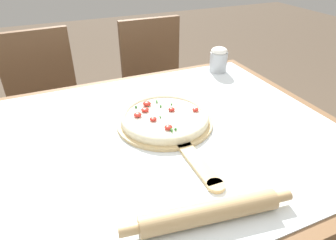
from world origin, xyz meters
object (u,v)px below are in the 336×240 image
object	(u,v)px
pizza	(164,117)
rolling_pin	(210,212)
chair_left	(46,101)
flour_cup	(219,59)
pizza_peel	(167,125)
chair_right	(156,82)

from	to	relation	value
pizza	rolling_pin	world-z (taller)	rolling_pin
chair_left	flour_cup	bearing A→B (deg)	-33.11
flour_cup	rolling_pin	bearing A→B (deg)	-122.66
chair_left	flour_cup	distance (m)	0.97
pizza_peel	chair_left	size ratio (longest dim) A/B	0.61
pizza	chair_right	distance (m)	0.87
rolling_pin	chair_right	distance (m)	1.30
rolling_pin	pizza_peel	bearing A→B (deg)	80.28
pizza_peel	chair_right	xyz separation A→B (m)	(0.27, 0.82, -0.22)
pizza	rolling_pin	bearing A→B (deg)	-99.11
pizza	chair_right	world-z (taller)	chair_right
pizza	rolling_pin	size ratio (longest dim) A/B	0.74
chair_right	pizza_peel	bearing A→B (deg)	-107.69
pizza_peel	flour_cup	bearing A→B (deg)	40.63
chair_left	flour_cup	size ratio (longest dim) A/B	7.30
pizza_peel	chair_right	bearing A→B (deg)	71.60
rolling_pin	chair_right	bearing A→B (deg)	74.42
pizza	chair_left	bearing A→B (deg)	115.89
pizza_peel	pizza	distance (m)	0.03
pizza_peel	flour_cup	distance (m)	0.57
chair_right	pizza	bearing A→B (deg)	-108.26
pizza	rolling_pin	xyz separation A→B (m)	(-0.07, -0.43, 0.00)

